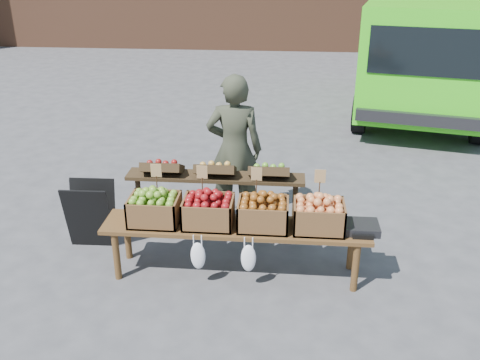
# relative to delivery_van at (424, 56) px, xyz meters

# --- Properties ---
(ground) EXTENTS (80.00, 80.00, 0.00)m
(ground) POSITION_rel_delivery_van_xyz_m (-3.10, -6.46, -1.14)
(ground) COLOR #47474A
(delivery_van) EXTENTS (3.38, 5.48, 2.28)m
(delivery_van) POSITION_rel_delivery_van_xyz_m (0.00, 0.00, 0.00)
(delivery_van) COLOR #3ADC18
(delivery_van) RESTS_ON ground
(vendor) EXTENTS (0.68, 0.45, 1.84)m
(vendor) POSITION_rel_delivery_van_xyz_m (-3.27, -4.91, -0.22)
(vendor) COLOR #333728
(vendor) RESTS_ON ground
(chalkboard_sign) EXTENTS (0.52, 0.30, 0.78)m
(chalkboard_sign) POSITION_rel_delivery_van_xyz_m (-4.82, -5.69, -0.75)
(chalkboard_sign) COLOR black
(chalkboard_sign) RESTS_ON ground
(back_table) EXTENTS (2.10, 0.44, 1.04)m
(back_table) POSITION_rel_delivery_van_xyz_m (-3.44, -5.41, -0.62)
(back_table) COLOR #302313
(back_table) RESTS_ON ground
(display_bench) EXTENTS (2.70, 0.56, 0.57)m
(display_bench) POSITION_rel_delivery_van_xyz_m (-3.14, -6.13, -0.85)
(display_bench) COLOR #513419
(display_bench) RESTS_ON ground
(crate_golden_apples) EXTENTS (0.50, 0.40, 0.28)m
(crate_golden_apples) POSITION_rel_delivery_van_xyz_m (-3.96, -6.13, -0.43)
(crate_golden_apples) COLOR #588A2D
(crate_golden_apples) RESTS_ON display_bench
(crate_russet_pears) EXTENTS (0.50, 0.40, 0.28)m
(crate_russet_pears) POSITION_rel_delivery_van_xyz_m (-3.41, -6.13, -0.43)
(crate_russet_pears) COLOR maroon
(crate_russet_pears) RESTS_ON display_bench
(crate_red_apples) EXTENTS (0.50, 0.40, 0.28)m
(crate_red_apples) POSITION_rel_delivery_van_xyz_m (-2.86, -6.13, -0.43)
(crate_red_apples) COLOR brown
(crate_red_apples) RESTS_ON display_bench
(crate_green_apples) EXTENTS (0.50, 0.40, 0.28)m
(crate_green_apples) POSITION_rel_delivery_van_xyz_m (-2.31, -6.13, -0.43)
(crate_green_apples) COLOR gold
(crate_green_apples) RESTS_ON display_bench
(weighing_scale) EXTENTS (0.34, 0.30, 0.08)m
(weighing_scale) POSITION_rel_delivery_van_xyz_m (-1.89, -6.13, -0.53)
(weighing_scale) COLOR black
(weighing_scale) RESTS_ON display_bench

